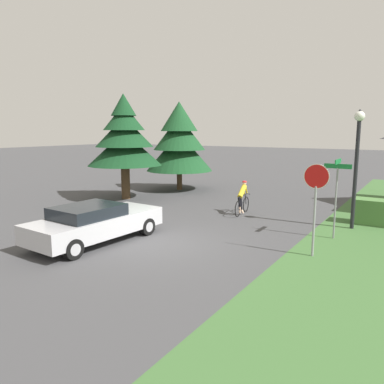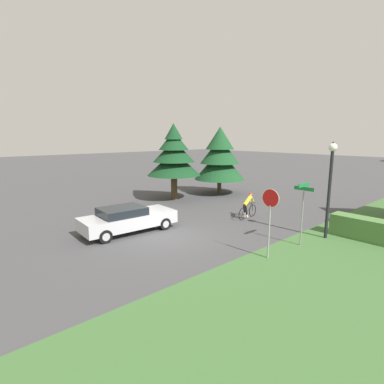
% 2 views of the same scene
% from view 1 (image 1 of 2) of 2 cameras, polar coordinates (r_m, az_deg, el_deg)
% --- Properties ---
extents(ground_plane, '(140.00, 140.00, 0.00)m').
position_cam_1_polar(ground_plane, '(12.64, -5.03, -7.80)').
color(ground_plane, '#424244').
extents(sedan_left_lane, '(2.13, 4.77, 1.30)m').
position_cam_1_polar(sedan_left_lane, '(12.98, -14.59, -4.53)').
color(sedan_left_lane, '#BCBCC1').
rests_on(sedan_left_lane, ground).
extents(cyclist, '(0.44, 1.81, 1.51)m').
position_cam_1_polar(cyclist, '(16.86, 7.65, -0.96)').
color(cyclist, black).
rests_on(cyclist, ground).
extents(stop_sign, '(0.73, 0.07, 2.77)m').
position_cam_1_polar(stop_sign, '(11.46, 18.33, 0.07)').
color(stop_sign, gray).
rests_on(stop_sign, ground).
extents(street_lamp, '(0.37, 0.37, 4.50)m').
position_cam_1_polar(street_lamp, '(15.24, 23.86, 5.72)').
color(street_lamp, black).
rests_on(street_lamp, ground).
extents(street_name_sign, '(0.90, 0.90, 2.77)m').
position_cam_1_polar(street_name_sign, '(13.64, 21.18, 1.10)').
color(street_name_sign, gray).
rests_on(street_name_sign, ground).
extents(conifer_tall_near, '(3.97, 3.97, 5.66)m').
position_cam_1_polar(conifer_tall_near, '(20.62, -10.27, 8.07)').
color(conifer_tall_near, '#4C3823').
rests_on(conifer_tall_near, ground).
extents(conifer_tall_far, '(4.12, 4.12, 5.49)m').
position_cam_1_polar(conifer_tall_far, '(23.56, -1.95, 7.72)').
color(conifer_tall_far, '#4C3823').
rests_on(conifer_tall_far, ground).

